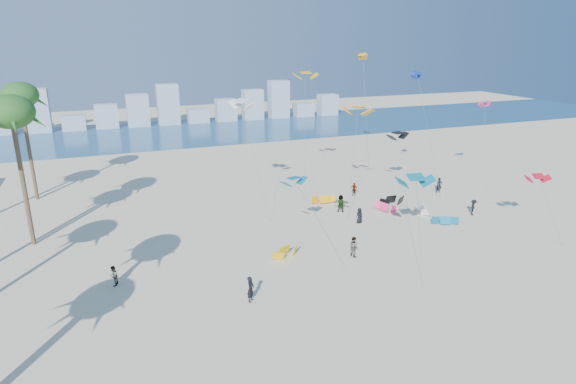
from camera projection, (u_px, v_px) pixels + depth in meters
name	position (u px, v px, depth m)	size (l,w,h in m)	color
ground	(337.00, 343.00, 29.32)	(220.00, 220.00, 0.00)	beige
ocean	(170.00, 133.00, 93.22)	(220.00, 220.00, 0.00)	navy
kitesurfer_near	(251.00, 289.00, 33.68)	(0.69, 0.45, 1.89)	black
kitesurfer_mid	(353.00, 247.00, 40.67)	(0.85, 0.66, 1.75)	gray
kitesurfers_far	(363.00, 209.00, 49.59)	(37.78, 13.58, 1.88)	black
grounded_kites	(375.00, 213.00, 49.75)	(20.33, 12.40, 0.95)	gold
flying_kites	(366.00, 109.00, 50.76)	(32.55, 35.82, 16.18)	#0B6A88
distant_skyline	(156.00, 110.00, 100.74)	(85.00, 3.00, 8.40)	#9EADBF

